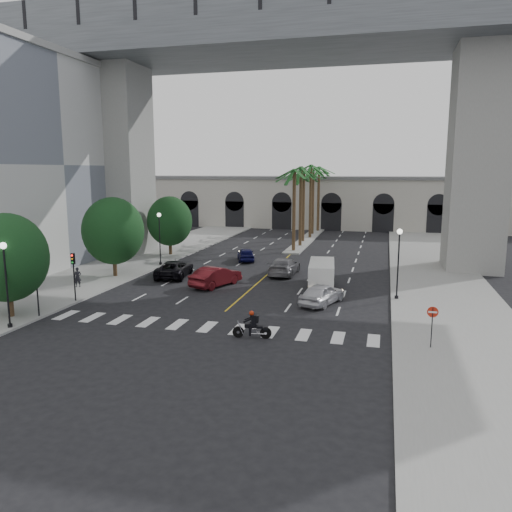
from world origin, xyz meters
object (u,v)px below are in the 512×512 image
Objects in this scene: traffic_signal_near at (36,280)px; pedestrian_b at (17,277)px; lamp_post_right at (398,258)px; motorcycle_rider at (253,326)px; do_not_enter_sign at (432,319)px; cargo_van at (322,274)px; car_e at (246,254)px; lamp_post_left_near at (6,278)px; car_c at (174,269)px; car_b at (216,276)px; car_d at (284,266)px; pedestrian_a at (78,277)px; car_a at (322,294)px; lamp_post_left_far at (160,234)px; traffic_signal_far at (74,269)px.

traffic_signal_near is 9.15m from pedestrian_b.
lamp_post_right reaches higher than motorcycle_rider.
traffic_signal_near is 1.52× the size of do_not_enter_sign.
cargo_van is at bearing 18.65° from pedestrian_b.
pedestrian_b is at bearing -171.47° from lamp_post_right.
cargo_van reaches higher than car_e.
car_c is at bearing 78.03° from lamp_post_left_near.
motorcycle_rider is (-8.13, -10.80, -2.48)m from lamp_post_right.
traffic_signal_near is at bearing -149.52° from cargo_van.
traffic_signal_near is at bearing 171.43° from motorcycle_rider.
car_b is 0.93× the size of car_d.
do_not_enter_sign is at bearing -33.71° from pedestrian_a.
car_a reaches higher than car_c.
pedestrian_a is (-19.24, -4.65, -0.31)m from cargo_van.
car_c is (3.50, -4.50, -2.47)m from lamp_post_left_far.
cargo_van reaches higher than car_b.
car_d is at bearing 112.75° from car_e.
motorcycle_rider is 22.19m from pedestrian_b.
traffic_signal_far is (-22.70, -6.50, -0.71)m from lamp_post_right.
lamp_post_right is at bearing 100.34° from do_not_enter_sign.
pedestrian_a is (-2.37, 7.84, -1.56)m from traffic_signal_near.
car_a is (-5.25, -2.43, -2.45)m from lamp_post_right.
car_c is at bearing 76.35° from traffic_signal_near.
lamp_post_left_near is 2.37× the size of motorcycle_rider.
traffic_signal_far reaches higher than car_c.
car_b is at bearing -40.05° from lamp_post_left_far.
car_a is at bearing 31.05° from lamp_post_left_near.
lamp_post_right is 2.22× the size of do_not_enter_sign.
car_c is at bearing -7.41° from car_b.
car_a is 18.26m from car_e.
car_e is (7.57, 25.86, -2.52)m from lamp_post_left_near.
do_not_enter_sign is at bearing -7.21° from pedestrian_b.
traffic_signal_near is 21.03m from cargo_van.
car_b is 1.22× the size of car_e.
lamp_post_right is 20.09m from car_e.
traffic_signal_near is 0.67× the size of car_d.
car_a is at bearing 117.52° from car_d.
car_a is (2.89, 8.36, 0.03)m from motorcycle_rider.
lamp_post_left_near is 17.04m from car_c.
lamp_post_right is 1.18× the size of car_a.
lamp_post_left_far is 9.34m from car_e.
lamp_post_right is 1.06× the size of car_b.
car_b is at bearing 42.38° from traffic_signal_far.
car_c is at bearing 41.56° from pedestrian_b.
traffic_signal_near and traffic_signal_far have the same top height.
lamp_post_left_far is 11.14m from pedestrian_a.
car_a is 19.83m from pedestrian_a.
do_not_enter_sign reaches higher than car_e.
pedestrian_a is at bearing -172.44° from cargo_van.
lamp_post_left_near is at bearing -90.00° from lamp_post_left_far.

